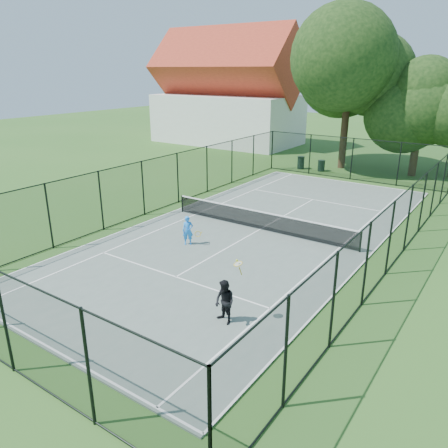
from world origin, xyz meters
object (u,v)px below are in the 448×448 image
Objects in this scene: trash_bin_left at (301,163)px; player_black at (225,302)px; player_blue at (188,231)px; tennis_net at (260,220)px; trash_bin_right at (321,166)px.

trash_bin_left is 0.47× the size of player_black.
player_black reaches higher than player_blue.
tennis_net is 11.63× the size of trash_bin_right.
trash_bin_left is (-4.52, 14.25, -0.07)m from tennis_net.
trash_bin_left is 1.70m from trash_bin_right.
player_black reaches higher than trash_bin_right.
player_black reaches higher than tennis_net.
player_black is (6.16, -22.32, 0.34)m from trash_bin_right.
tennis_net is at bearing -72.40° from trash_bin_left.
player_blue reaches higher than tennis_net.
trash_bin_right is at bearing 93.54° from player_blue.
player_black is at bearing -74.57° from trash_bin_right.
trash_bin_left is at bearing 107.60° from tennis_net.
trash_bin_left is 1.15× the size of trash_bin_right.
tennis_net is 14.95m from trash_bin_left.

